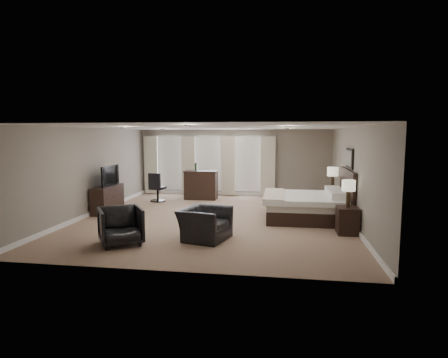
# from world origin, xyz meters

# --- Properties ---
(room) EXTENTS (7.60, 8.60, 2.64)m
(room) POSITION_xyz_m (0.00, 0.00, 1.30)
(room) COLOR #866A55
(room) RESTS_ON ground
(window_bay) EXTENTS (5.25, 0.20, 2.30)m
(window_bay) POSITION_xyz_m (-1.00, 4.11, 1.20)
(window_bay) COLOR silver
(window_bay) RESTS_ON room
(bed) EXTENTS (2.27, 2.16, 1.44)m
(bed) POSITION_xyz_m (2.58, 0.31, 0.72)
(bed) COLOR silver
(bed) RESTS_ON ground
(nightstand_near) EXTENTS (0.49, 0.60, 0.65)m
(nightstand_near) POSITION_xyz_m (3.47, -1.14, 0.33)
(nightstand_near) COLOR black
(nightstand_near) RESTS_ON ground
(nightstand_far) EXTENTS (0.50, 0.61, 0.67)m
(nightstand_far) POSITION_xyz_m (3.47, 1.76, 0.33)
(nightstand_far) COLOR black
(nightstand_far) RESTS_ON ground
(lamp_near) EXTENTS (0.32, 0.32, 0.66)m
(lamp_near) POSITION_xyz_m (3.47, -1.14, 0.98)
(lamp_near) COLOR beige
(lamp_near) RESTS_ON nightstand_near
(lamp_far) EXTENTS (0.34, 0.34, 0.71)m
(lamp_far) POSITION_xyz_m (3.47, 1.76, 1.02)
(lamp_far) COLOR beige
(lamp_far) RESTS_ON nightstand_far
(wall_art) EXTENTS (0.04, 0.96, 0.56)m
(wall_art) POSITION_xyz_m (3.70, 0.31, 1.75)
(wall_art) COLOR slate
(wall_art) RESTS_ON room
(dresser) EXTENTS (0.46, 1.42, 0.82)m
(dresser) POSITION_xyz_m (-3.45, 0.37, 0.41)
(dresser) COLOR black
(dresser) RESTS_ON ground
(tv) EXTENTS (0.63, 1.10, 0.14)m
(tv) POSITION_xyz_m (-3.45, 0.37, 0.90)
(tv) COLOR black
(tv) RESTS_ON dresser
(armchair_near) EXTENTS (0.98, 1.26, 0.97)m
(armchair_near) POSITION_xyz_m (0.15, -2.14, 0.49)
(armchair_near) COLOR black
(armchair_near) RESTS_ON ground
(armchair_far) EXTENTS (1.19, 1.17, 0.91)m
(armchair_far) POSITION_xyz_m (-1.59, -2.83, 0.45)
(armchair_far) COLOR black
(armchair_far) RESTS_ON ground
(bar_counter) EXTENTS (1.23, 0.64, 1.08)m
(bar_counter) POSITION_xyz_m (-1.09, 3.16, 0.54)
(bar_counter) COLOR black
(bar_counter) RESTS_ON ground
(bar_stool_left) EXTENTS (0.38, 0.38, 0.67)m
(bar_stool_left) POSITION_xyz_m (-1.59, 3.70, 0.34)
(bar_stool_left) COLOR black
(bar_stool_left) RESTS_ON ground
(bar_stool_right) EXTENTS (0.46, 0.46, 0.78)m
(bar_stool_right) POSITION_xyz_m (-1.07, 3.40, 0.39)
(bar_stool_right) COLOR black
(bar_stool_right) RESTS_ON ground
(desk_chair) EXTENTS (0.62, 0.62, 1.05)m
(desk_chair) POSITION_xyz_m (-2.53, 2.40, 0.52)
(desk_chair) COLOR black
(desk_chair) RESTS_ON ground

